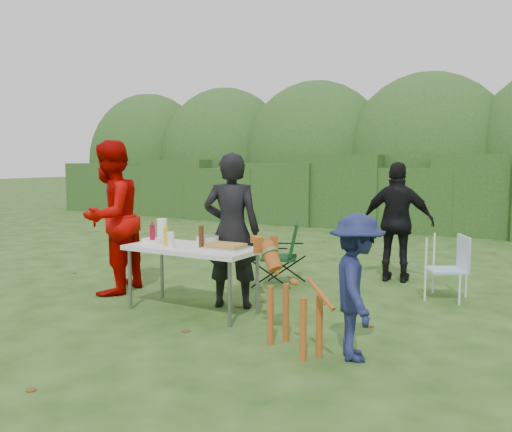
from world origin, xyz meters
The scene contains 20 objects.
ground centered at (0.00, 0.00, 0.00)m, with size 80.00×80.00×0.00m, color #1E4211.
hedge_row centered at (0.00, 8.00, 0.85)m, with size 22.00×1.40×1.70m, color #23471C.
shrub_backdrop centered at (0.00, 9.60, 1.60)m, with size 20.00×2.60×3.20m, color #3D6628.
folding_table centered at (-0.28, -0.27, 0.69)m, with size 1.50×0.70×0.74m.
person_cook centered at (0.00, 0.11, 0.89)m, with size 0.65×0.43×1.79m, color black.
person_red_jacket centered at (-1.69, -0.10, 0.97)m, with size 0.95×0.74×1.95m, color #AB0300.
person_black_puffy centered at (1.28, 2.39, 0.84)m, with size 0.98×0.41×1.68m, color black.
child centered at (1.81, -0.73, 0.63)m, with size 0.81×0.47×1.26m, color #171E4B.
dog centered at (1.27, -0.83, 0.47)m, with size 1.00×0.40×0.95m, color #A44E1B, non-canonical shape.
camping_chair centered at (-0.04, 1.35, 0.43)m, with size 0.54×0.54×0.87m, color #0F3616, non-canonical shape.
lawn_chair centered at (2.08, 1.73, 0.40)m, with size 0.47×0.47×0.80m, color teal, non-canonical shape.
food_tray centered at (0.12, -0.20, 0.75)m, with size 0.45×0.30×0.02m, color #B7B7BA.
focaccia_bread centered at (0.12, -0.20, 0.78)m, with size 0.40×0.26×0.04m, color #AE863A.
mustard_bottle centered at (-0.55, -0.38, 0.84)m, with size 0.06×0.06×0.20m, color gold.
ketchup_bottle centered at (-0.77, -0.36, 0.85)m, with size 0.06×0.06×0.22m, color maroon.
beer_bottle centered at (-0.15, -0.27, 0.86)m, with size 0.06×0.06×0.24m, color #47230F.
paper_towel_roll centered at (-0.87, -0.07, 0.87)m, with size 0.12×0.12×0.26m, color white.
cup_stack centered at (-0.40, -0.49, 0.83)m, with size 0.08×0.08×0.18m, color white.
pasta_bowl centered at (-0.20, -0.08, 0.79)m, with size 0.26×0.26×0.10m, color silver.
plate_stack centered at (-0.83, -0.31, 0.77)m, with size 0.24×0.24×0.05m, color white.
Camera 1 is at (3.35, -5.07, 1.71)m, focal length 38.00 mm.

